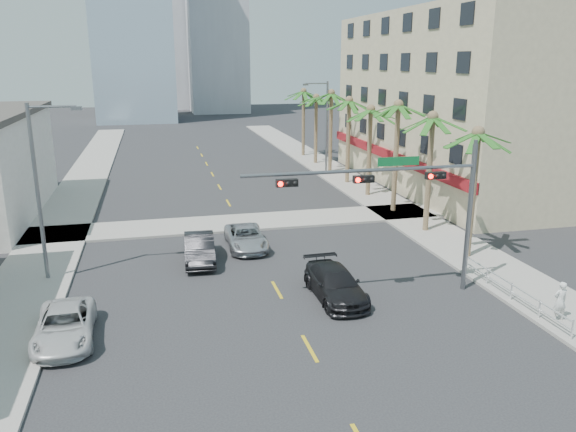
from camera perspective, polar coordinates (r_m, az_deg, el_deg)
The scene contains 23 objects.
ground at distance 19.42m, azimuth 5.57°, elevation -18.79°, with size 260.00×260.00×0.00m, color #262628.
sidewalk_right at distance 40.68m, azimuth 12.49°, elevation -0.32°, with size 4.00×120.00×0.15m, color gray.
sidewalk_left at distance 37.32m, azimuth -22.96°, elevation -2.65°, with size 4.00×120.00×0.15m, color gray.
sidewalk_cross at distance 39.04m, azimuth -4.91°, elevation -0.67°, with size 80.00×4.00×0.15m, color gray.
building_right at distance 52.91m, azimuth 18.16°, elevation 11.05°, with size 15.25×28.00×15.00m.
tower_far_center at distance 140.49m, azimuth -13.19°, elevation 19.25°, with size 16.00×16.00×42.00m, color #ADADB2.
traffic_signal_mast at distance 26.31m, azimuth 12.20°, elevation 2.29°, with size 11.12×0.54×7.20m.
palm_tree_0 at distance 32.25m, azimuth 18.75°, elevation 7.87°, with size 4.80×4.80×7.80m.
palm_tree_1 at distance 36.70m, azimuth 14.50°, elevation 9.57°, with size 4.80×4.80×8.16m.
palm_tree_2 at distance 41.32m, azimuth 11.15°, elevation 10.87°, with size 4.80×4.80×8.52m.
palm_tree_3 at distance 46.14m, azimuth 8.41°, elevation 10.58°, with size 4.80×4.80×7.80m.
palm_tree_4 at distance 50.97m, azimuth 6.23°, elevation 11.50°, with size 4.80×4.80×8.16m.
palm_tree_5 at distance 55.86m, azimuth 4.43°, elevation 12.25°, with size 4.80×4.80×8.52m.
palm_tree_6 at distance 60.87m, azimuth 2.89°, elevation 11.88°, with size 4.80×4.80×7.80m.
palm_tree_7 at distance 65.85m, azimuth 1.60°, elevation 12.48°, with size 4.80×4.80×8.16m.
streetlight_left at distance 30.20m, azimuth -23.80°, elevation 2.99°, with size 2.55×0.25×9.00m.
streetlight_right at distance 55.90m, azimuth 3.77°, elevation 9.46°, with size 2.55×0.25×9.00m.
guardrail at distance 28.26m, azimuth 21.76°, elevation -6.92°, with size 0.08×8.08×1.00m.
car_parked_far at distance 24.59m, azimuth -21.75°, elevation -10.31°, with size 2.22×4.82×1.34m, color silver.
car_lane_left at distance 31.81m, azimuth -8.98°, elevation -3.29°, with size 1.63×4.67×1.54m, color black.
car_lane_center at distance 33.82m, azimuth -4.30°, elevation -2.18°, with size 2.21×4.79×1.33m, color silver.
car_lane_right at distance 26.82m, azimuth 4.81°, elevation -6.88°, with size 2.05×5.03×1.46m, color black.
pedestrian at distance 26.84m, azimuth 25.90°, elevation -7.77°, with size 0.64×0.42×1.76m, color silver.
Camera 1 is at (-5.45, -15.10, 10.93)m, focal length 35.00 mm.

